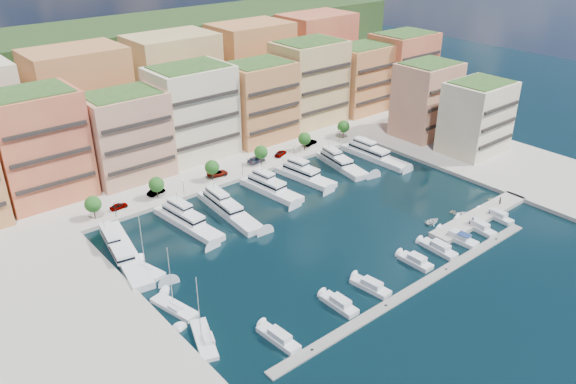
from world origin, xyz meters
The scene contains 61 objects.
ground centered at (0.00, 0.00, 0.00)m, with size 400.00×400.00×0.00m, color black.
north_quay centered at (0.00, 62.00, 0.00)m, with size 220.00×64.00×2.00m, color #9E998E.
east_quay centered at (62.00, -8.00, 0.00)m, with size 34.00×76.00×2.00m, color #9E998E.
west_quay centered at (-62.00, -8.00, 0.00)m, with size 34.00×76.00×2.00m, color #9E998E.
hillside centered at (0.00, 110.00, 0.00)m, with size 240.00×40.00×58.00m, color #1F3917.
south_pontoon centered at (-3.00, -30.00, 0.00)m, with size 72.00×2.20×0.35m, color gray.
finger_pier centered at (30.00, -22.00, 0.00)m, with size 32.00×5.00×2.00m, color #9E998E.
apartment_1 centered at (-44.00, 51.99, 14.31)m, with size 20.00×16.50×26.80m.
apartment_2 centered at (-23.00, 49.99, 12.31)m, with size 20.00×15.50×22.80m.
apartment_3 centered at (-2.00, 51.99, 13.81)m, with size 22.00×16.50×25.80m.
apartment_4 centered at (20.00, 49.99, 12.81)m, with size 20.00×15.50×23.80m.
apartment_5 centered at (42.00, 51.99, 14.31)m, with size 22.00×16.50×26.80m.
apartment_6 centered at (64.00, 49.99, 12.31)m, with size 20.00×15.50×22.80m.
apartment_7 centered at (84.00, 47.99, 13.31)m, with size 22.00×16.50×24.80m.
apartment_east_a centered at (62.00, 19.99, 12.31)m, with size 18.00×14.50×22.80m.
apartment_east_b centered at (62.00, 1.99, 11.31)m, with size 18.00×14.50×20.80m.
backblock_1 centered at (-25.00, 74.00, 16.00)m, with size 26.00×18.00×30.00m, color #C57B4A.
backblock_2 centered at (5.00, 74.00, 16.00)m, with size 26.00×18.00×30.00m, color #DABD73.
backblock_3 centered at (35.00, 74.00, 16.00)m, with size 26.00×18.00×30.00m, color #BA7A44.
backblock_4 centered at (65.00, 74.00, 16.00)m, with size 26.00×18.00×30.00m, color #D87B48.
tree_0 centered at (-40.00, 33.50, 4.74)m, with size 3.80×3.80×5.65m.
tree_1 centered at (-24.00, 33.50, 4.74)m, with size 3.80×3.80×5.65m.
tree_2 centered at (-8.00, 33.50, 4.74)m, with size 3.80×3.80×5.65m.
tree_3 centered at (8.00, 33.50, 4.74)m, with size 3.80×3.80×5.65m.
tree_4 centered at (24.00, 33.50, 4.74)m, with size 3.80×3.80×5.65m.
tree_5 centered at (40.00, 33.50, 4.74)m, with size 3.80×3.80×5.65m.
lamppost_0 centered at (-36.00, 31.20, 3.83)m, with size 0.30×0.30×4.20m.
lamppost_1 centered at (-18.00, 31.20, 3.83)m, with size 0.30×0.30×4.20m.
lamppost_2 centered at (0.00, 31.20, 3.83)m, with size 0.30×0.30×4.20m.
lamppost_3 centered at (18.00, 31.20, 3.83)m, with size 0.30×0.30×4.20m.
lamppost_4 centered at (36.00, 31.20, 3.83)m, with size 0.30×0.30×4.20m.
yacht_0 centered at (-41.17, 16.57, 1.21)m, with size 8.93×27.47×7.30m.
yacht_1 centered at (-24.59, 19.04, 1.09)m, with size 6.50×21.96×7.30m.
yacht_2 centered at (-14.04, 18.07, 1.21)m, with size 6.18×24.13×7.30m.
yacht_3 centered at (0.48, 20.33, 1.21)m, with size 6.60×19.32×7.30m.
yacht_4 centered at (12.30, 20.52, 1.09)m, with size 6.86×18.85×7.30m.
yacht_5 centered at (25.52, 20.10, 1.21)m, with size 7.99×19.94×7.30m.
yacht_6 centered at (37.05, 18.54, 1.21)m, with size 5.21×22.95×7.30m.
cruiser_0 centered at (-32.64, -24.59, 0.55)m, with size 3.10×8.77×2.55m.
cruiser_2 centered at (-18.49, -24.58, 0.55)m, with size 2.72×7.82×2.55m.
cruiser_3 centered at (-10.14, -24.59, 0.55)m, with size 3.48×8.36×2.55m.
cruiser_5 centered at (3.21, -24.58, 0.55)m, with size 2.81×7.32×2.55m.
cruiser_6 centered at (10.80, -24.59, 0.55)m, with size 3.01×8.48×2.55m.
cruiser_7 centered at (17.58, -24.62, 0.57)m, with size 3.41×9.15×2.66m.
cruiser_8 centered at (24.97, -24.60, 0.55)m, with size 3.38×9.23×2.55m.
cruiser_9 centered at (32.77, -24.59, 0.55)m, with size 2.88×8.35×2.55m.
sailboat_2 centered at (-40.29, 7.89, 0.32)m, with size 4.77×8.94×13.20m.
sailboat_0 centered at (-42.30, -16.78, 0.31)m, with size 6.15×10.65×13.20m.
sailboat_1 centered at (-41.84, -6.10, 0.31)m, with size 4.98×10.42×13.20m.
tender_3 centered at (39.66, -18.53, 0.38)m, with size 1.25×1.45×0.76m, color beige.
tender_2 centered at (27.98, -19.00, 0.42)m, with size 2.91×4.07×0.84m, color white.
tender_1 centered at (26.99, -16.50, 0.46)m, with size 1.50×1.74×0.91m, color beige.
tender_0 centered at (19.56, -16.40, 0.42)m, with size 2.87×4.02×0.83m, color silver.
car_0 centered at (-33.75, 34.45, 1.73)m, with size 1.72×4.27×1.45m, color gray.
car_1 centered at (-23.34, 35.60, 1.78)m, with size 1.65×4.73×1.56m, color gray.
car_2 centered at (-5.52, 34.99, 1.78)m, with size 2.59×5.62×1.56m, color gray.
car_3 centered at (7.85, 35.63, 1.85)m, with size 2.38×5.85×1.70m, color gray.
car_4 centered at (16.12, 34.99, 1.80)m, with size 1.88×4.68×1.60m, color gray.
car_5 centered at (28.30, 35.74, 1.80)m, with size 1.69×4.84×1.60m, color gray.
person_0 centered at (24.53, -23.45, 1.90)m, with size 0.66×0.43×1.80m, color #242448.
person_1 centered at (37.89, -22.01, 1.93)m, with size 0.90×0.70×1.85m, color #453429.
Camera 1 is at (-77.84, -81.45, 64.40)m, focal length 35.00 mm.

